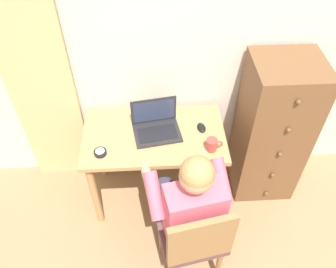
{
  "coord_description": "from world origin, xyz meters",
  "views": [
    {
      "loc": [
        -0.38,
        0.02,
        2.62
      ],
      "look_at": [
        -0.29,
        1.72,
        0.85
      ],
      "focal_mm": 37.32,
      "sensor_mm": 36.0,
      "label": 1
    }
  ],
  "objects_px": {
    "chair": "(194,239)",
    "person_seated": "(188,200)",
    "coffee_mug": "(212,145)",
    "laptop": "(156,125)",
    "computer_mouse": "(201,128)",
    "desk": "(154,145)",
    "desk_clock": "(100,152)",
    "dresser": "(271,131)"
  },
  "relations": [
    {
      "from": "chair",
      "to": "person_seated",
      "type": "relative_size",
      "value": 0.74
    },
    {
      "from": "person_seated",
      "to": "coffee_mug",
      "type": "height_order",
      "value": "person_seated"
    },
    {
      "from": "laptop",
      "to": "computer_mouse",
      "type": "distance_m",
      "value": 0.34
    },
    {
      "from": "desk",
      "to": "desk_clock",
      "type": "distance_m",
      "value": 0.44
    },
    {
      "from": "desk",
      "to": "dresser",
      "type": "bearing_deg",
      "value": 5.34
    },
    {
      "from": "coffee_mug",
      "to": "desk",
      "type": "bearing_deg",
      "value": 157.18
    },
    {
      "from": "dresser",
      "to": "coffee_mug",
      "type": "height_order",
      "value": "dresser"
    },
    {
      "from": "laptop",
      "to": "computer_mouse",
      "type": "xyz_separation_m",
      "value": [
        0.34,
        -0.01,
        -0.04
      ]
    },
    {
      "from": "desk_clock",
      "to": "coffee_mug",
      "type": "bearing_deg",
      "value": -0.01
    },
    {
      "from": "person_seated",
      "to": "laptop",
      "type": "height_order",
      "value": "person_seated"
    },
    {
      "from": "desk",
      "to": "laptop",
      "type": "xyz_separation_m",
      "value": [
        0.02,
        0.04,
        0.17
      ]
    },
    {
      "from": "person_seated",
      "to": "desk_clock",
      "type": "relative_size",
      "value": 13.45
    },
    {
      "from": "person_seated",
      "to": "dresser",
      "type": "bearing_deg",
      "value": 40.96
    },
    {
      "from": "laptop",
      "to": "coffee_mug",
      "type": "distance_m",
      "value": 0.44
    },
    {
      "from": "laptop",
      "to": "dresser",
      "type": "bearing_deg",
      "value": 2.87
    },
    {
      "from": "dresser",
      "to": "coffee_mug",
      "type": "xyz_separation_m",
      "value": [
        -0.53,
        -0.26,
        0.16
      ]
    },
    {
      "from": "laptop",
      "to": "desk_clock",
      "type": "height_order",
      "value": "laptop"
    },
    {
      "from": "computer_mouse",
      "to": "desk_clock",
      "type": "bearing_deg",
      "value": -174.57
    },
    {
      "from": "dresser",
      "to": "coffee_mug",
      "type": "relative_size",
      "value": 10.67
    },
    {
      "from": "desk",
      "to": "computer_mouse",
      "type": "relative_size",
      "value": 10.59
    },
    {
      "from": "desk",
      "to": "desk_clock",
      "type": "relative_size",
      "value": 11.77
    },
    {
      "from": "computer_mouse",
      "to": "coffee_mug",
      "type": "height_order",
      "value": "coffee_mug"
    },
    {
      "from": "person_seated",
      "to": "computer_mouse",
      "type": "relative_size",
      "value": 12.1
    },
    {
      "from": "chair",
      "to": "computer_mouse",
      "type": "bearing_deg",
      "value": 80.72
    },
    {
      "from": "coffee_mug",
      "to": "laptop",
      "type": "bearing_deg",
      "value": 151.29
    },
    {
      "from": "person_seated",
      "to": "computer_mouse",
      "type": "height_order",
      "value": "person_seated"
    },
    {
      "from": "desk",
      "to": "coffee_mug",
      "type": "distance_m",
      "value": 0.47
    },
    {
      "from": "chair",
      "to": "desk_clock",
      "type": "relative_size",
      "value": 9.92
    },
    {
      "from": "dresser",
      "to": "chair",
      "type": "relative_size",
      "value": 1.43
    },
    {
      "from": "chair",
      "to": "laptop",
      "type": "distance_m",
      "value": 0.85
    },
    {
      "from": "dresser",
      "to": "laptop",
      "type": "xyz_separation_m",
      "value": [
        -0.91,
        -0.05,
        0.16
      ]
    },
    {
      "from": "laptop",
      "to": "computer_mouse",
      "type": "height_order",
      "value": "laptop"
    },
    {
      "from": "chair",
      "to": "person_seated",
      "type": "distance_m",
      "value": 0.26
    },
    {
      "from": "chair",
      "to": "person_seated",
      "type": "xyz_separation_m",
      "value": [
        -0.03,
        0.18,
        0.18
      ]
    },
    {
      "from": "computer_mouse",
      "to": "coffee_mug",
      "type": "bearing_deg",
      "value": -87.25
    },
    {
      "from": "coffee_mug",
      "to": "person_seated",
      "type": "bearing_deg",
      "value": -118.28
    },
    {
      "from": "desk",
      "to": "dresser",
      "type": "relative_size",
      "value": 0.83
    },
    {
      "from": "chair",
      "to": "laptop",
      "type": "xyz_separation_m",
      "value": [
        -0.22,
        0.77,
        0.3
      ]
    },
    {
      "from": "computer_mouse",
      "to": "desk",
      "type": "bearing_deg",
      "value": 175.38
    },
    {
      "from": "dresser",
      "to": "computer_mouse",
      "type": "relative_size",
      "value": 12.8
    },
    {
      "from": "desk",
      "to": "desk_clock",
      "type": "bearing_deg",
      "value": -155.89
    },
    {
      "from": "chair",
      "to": "desk_clock",
      "type": "xyz_separation_m",
      "value": [
        -0.62,
        0.56,
        0.26
      ]
    }
  ]
}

